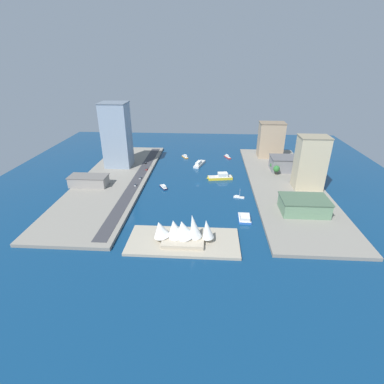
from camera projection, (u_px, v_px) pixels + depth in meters
name	position (u px, v px, depth m)	size (l,w,h in m)	color
ground_plane	(198.00, 184.00, 301.37)	(440.00, 440.00, 0.00)	navy
quay_west	(285.00, 185.00, 295.79)	(70.00, 240.00, 2.64)	gray
quay_east	(114.00, 180.00, 305.84)	(70.00, 240.00, 2.64)	gray
peninsula_point	(183.00, 241.00, 204.73)	(78.47, 36.15, 2.00)	#A89E89
road_strip	(137.00, 180.00, 303.83)	(11.06, 228.00, 0.15)	#38383D
patrol_launch_navy	(163.00, 187.00, 289.80)	(9.53, 12.94, 3.88)	#1E284C
tugboat_red	(227.00, 157.00, 378.99)	(8.59, 14.51, 3.67)	red
ferry_white_commuter	(199.00, 164.00, 351.68)	(14.04, 28.01, 5.97)	silver
ferry_yellow_fast	(221.00, 177.00, 311.88)	(28.49, 12.79, 7.14)	yellow
sailboat_small_white	(239.00, 197.00, 270.73)	(10.67, 5.09, 9.25)	white
catamaran_blue	(245.00, 218.00, 233.23)	(9.94, 18.22, 4.58)	blue
water_taxi_orange	(185.00, 156.00, 379.99)	(9.66, 13.71, 3.68)	orange
tower_tall_glass	(117.00, 135.00, 329.10)	(30.32, 26.23, 72.71)	#8C9EB2
warehouse_low_gray	(288.00, 164.00, 327.61)	(40.68, 25.79, 15.24)	gray
carpark_squat_concrete	(89.00, 181.00, 288.21)	(37.74, 17.68, 10.43)	gray
terminal_long_green	(304.00, 205.00, 237.85)	(38.47, 26.34, 12.54)	slate
office_block_beige	(310.00, 163.00, 275.15)	(27.78, 20.26, 51.37)	#C6B793
apartment_midrise_tan	(271.00, 140.00, 366.25)	(31.57, 21.49, 44.02)	tan
sedan_silver	(140.00, 178.00, 306.28)	(2.07, 5.24, 1.61)	black
suv_black	(146.00, 163.00, 350.05)	(1.88, 4.26, 1.51)	black
pickup_red	(147.00, 169.00, 330.29)	(2.05, 4.30, 1.49)	black
van_white	(136.00, 185.00, 288.91)	(1.94, 4.35, 1.65)	black
traffic_light_waterfront	(151.00, 163.00, 339.54)	(0.36, 0.36, 6.50)	black
opera_landmark	(182.00, 231.00, 200.98)	(44.34, 23.29, 21.43)	#BCAD93
park_tree_cluster	(278.00, 167.00, 319.93)	(17.43, 21.79, 10.55)	brown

